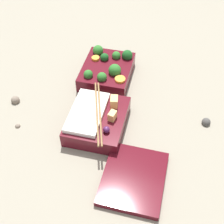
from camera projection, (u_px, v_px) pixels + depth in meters
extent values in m
plane|color=gray|center=(107.00, 99.00, 0.93)|extent=(3.00, 3.00, 0.00)
cube|color=#510F19|center=(107.00, 72.00, 0.98)|extent=(0.18, 0.15, 0.04)
sphere|color=#2D7028|center=(115.00, 70.00, 0.94)|extent=(0.04, 0.04, 0.04)
sphere|color=#19511E|center=(104.00, 57.00, 0.99)|extent=(0.03, 0.03, 0.03)
sphere|color=#19511E|center=(127.00, 55.00, 0.99)|extent=(0.03, 0.03, 0.03)
sphere|color=#2D7028|center=(116.00, 56.00, 0.99)|extent=(0.03, 0.03, 0.03)
sphere|color=#2D7028|center=(98.00, 50.00, 1.01)|extent=(0.03, 0.03, 0.03)
sphere|color=#2D7028|center=(102.00, 77.00, 0.92)|extent=(0.03, 0.03, 0.03)
sphere|color=#2D7028|center=(88.00, 74.00, 0.93)|extent=(0.03, 0.03, 0.03)
cylinder|color=orange|center=(120.00, 79.00, 0.92)|extent=(0.04, 0.04, 0.01)
cylinder|color=orange|center=(96.00, 58.00, 0.99)|extent=(0.03, 0.03, 0.01)
cube|color=#510F19|center=(99.00, 121.00, 0.84)|extent=(0.18, 0.15, 0.04)
cube|color=white|center=(87.00, 112.00, 0.83)|extent=(0.16, 0.09, 0.01)
cube|color=#EAB266|center=(114.00, 102.00, 0.84)|extent=(0.03, 0.02, 0.03)
cube|color=#EAB266|center=(112.00, 116.00, 0.81)|extent=(0.03, 0.02, 0.02)
sphere|color=#4C1E4C|center=(106.00, 130.00, 0.78)|extent=(0.02, 0.02, 0.02)
cylinder|color=olive|center=(97.00, 112.00, 0.82)|extent=(0.22, 0.07, 0.01)
cylinder|color=olive|center=(100.00, 112.00, 0.82)|extent=(0.22, 0.07, 0.01)
cube|color=#510F19|center=(134.00, 178.00, 0.74)|extent=(0.18, 0.15, 0.02)
sphere|color=#7A6B5B|center=(15.00, 100.00, 0.92)|extent=(0.03, 0.03, 0.03)
sphere|color=#474442|center=(206.00, 122.00, 0.86)|extent=(0.02, 0.02, 0.02)
sphere|color=#7A6B5B|center=(17.00, 126.00, 0.86)|extent=(0.02, 0.02, 0.02)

